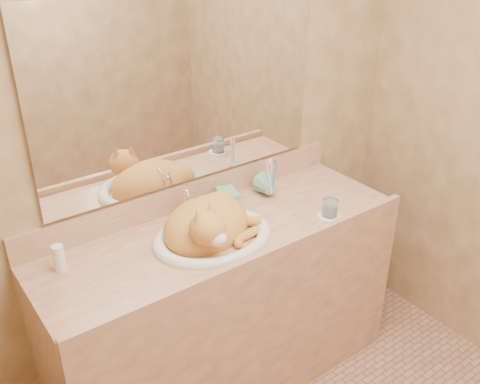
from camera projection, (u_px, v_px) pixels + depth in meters
wall_back at (185, 122)px, 2.26m from camera, size 2.40×0.02×2.50m
vanity_counter at (225, 309)px, 2.45m from camera, size 1.60×0.55×0.85m
mirror at (185, 91)px, 2.19m from camera, size 1.30×0.02×0.80m
sink_basin at (212, 222)px, 2.16m from camera, size 0.58×0.52×0.16m
faucet at (187, 203)px, 2.30m from camera, size 0.07×0.12×0.16m
cat at (208, 223)px, 2.18m from camera, size 0.48×0.43×0.22m
soap_dispenser at (232, 195)px, 2.34m from camera, size 0.10×0.10×0.18m
toothbrush_cup at (271, 190)px, 2.47m from camera, size 0.12×0.12×0.10m
toothbrushes at (272, 175)px, 2.44m from camera, size 0.03×0.03×0.21m
saucer at (329, 216)px, 2.35m from camera, size 0.11×0.11×0.01m
water_glass at (330, 207)px, 2.32m from camera, size 0.07×0.07×0.08m
lotion_bottle at (59, 258)px, 1.98m from camera, size 0.04×0.04×0.11m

